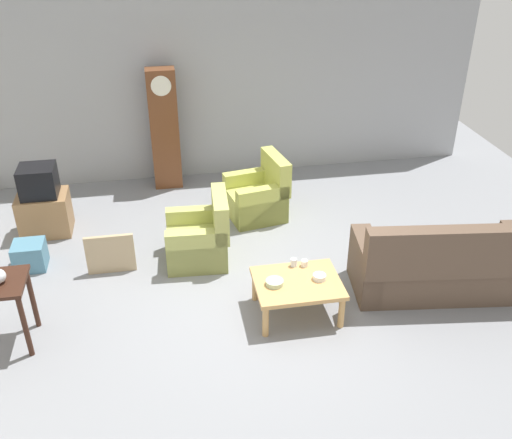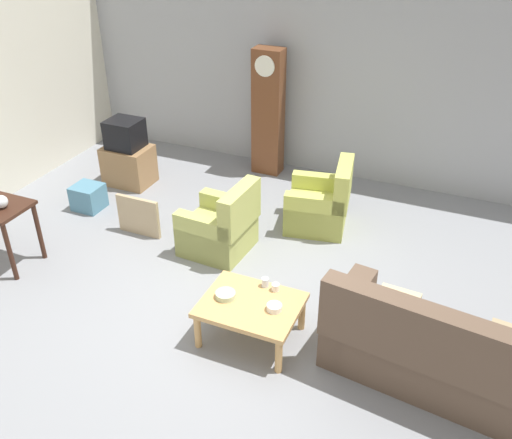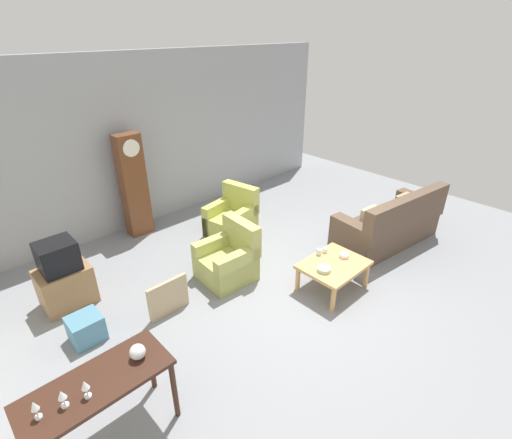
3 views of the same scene
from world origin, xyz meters
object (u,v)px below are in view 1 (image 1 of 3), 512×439
at_px(cup_blue_rimmed, 294,262).
at_px(coffee_table_wood, 297,286).
at_px(couch_floral, 445,266).
at_px(armchair_olive_near, 200,239).
at_px(tv_crt, 38,181).
at_px(armchair_olive_far, 258,197).
at_px(framed_picture_leaning, 110,254).
at_px(tv_stand_cabinet, 45,213).
at_px(storage_box_blue, 30,255).
at_px(bowl_shallow_green, 275,282).
at_px(cup_white_porcelain, 304,263).
at_px(grandfather_clock, 165,129).
at_px(bowl_white_stacked, 319,277).

bearing_deg(cup_blue_rimmed, coffee_table_wood, -95.07).
relative_size(couch_floral, cup_blue_rimmed, 22.91).
distance_m(couch_floral, armchair_olive_near, 3.03).
bearing_deg(tv_crt, coffee_table_wood, -38.02).
xyz_separation_m(armchair_olive_far, framed_picture_leaning, (-2.09, -1.12, -0.04)).
height_order(tv_crt, framed_picture_leaning, tv_crt).
relative_size(couch_floral, tv_stand_cabinet, 3.23).
xyz_separation_m(coffee_table_wood, tv_crt, (-3.04, 2.38, 0.42)).
xyz_separation_m(armchair_olive_near, storage_box_blue, (-2.16, 0.21, -0.13)).
height_order(tv_crt, bowl_shallow_green, tv_crt).
height_order(armchair_olive_near, bowl_shallow_green, armchair_olive_near).
bearing_deg(armchair_olive_far, couch_floral, -50.49).
distance_m(tv_stand_cabinet, tv_crt, 0.50).
distance_m(cup_white_porcelain, bowl_shallow_green, 0.51).
bearing_deg(bowl_shallow_green, armchair_olive_far, 84.00).
bearing_deg(armchair_olive_near, cup_blue_rimmed, -44.77).
xyz_separation_m(armchair_olive_near, bowl_shallow_green, (0.70, -1.31, 0.16)).
bearing_deg(bowl_shallow_green, armchair_olive_near, 118.37).
xyz_separation_m(armchair_olive_near, tv_crt, (-2.07, 1.09, 0.49)).
distance_m(armchair_olive_far, coffee_table_wood, 2.32).
bearing_deg(storage_box_blue, grandfather_clock, 48.48).
xyz_separation_m(armchair_olive_near, cup_blue_rimmed, (1.00, -0.99, 0.18)).
bearing_deg(storage_box_blue, armchair_olive_far, 14.86).
xyz_separation_m(tv_stand_cabinet, cup_white_porcelain, (3.19, -2.10, 0.18)).
relative_size(couch_floral, grandfather_clock, 1.14).
xyz_separation_m(cup_white_porcelain, bowl_white_stacked, (0.10, -0.28, -0.01)).
xyz_separation_m(grandfather_clock, tv_crt, (-1.76, -1.20, -0.17)).
distance_m(grandfather_clock, storage_box_blue, 2.90).
bearing_deg(tv_stand_cabinet, cup_white_porcelain, -33.33).
height_order(tv_stand_cabinet, framed_picture_leaning, tv_stand_cabinet).
bearing_deg(bowl_white_stacked, armchair_olive_far, 96.57).
relative_size(cup_blue_rimmed, bowl_white_stacked, 0.65).
xyz_separation_m(framed_picture_leaning, cup_blue_rimmed, (2.13, -0.90, 0.22)).
xyz_separation_m(tv_crt, storage_box_blue, (-0.09, -0.88, -0.62)).
bearing_deg(armchair_olive_near, coffee_table_wood, -53.10).
bearing_deg(grandfather_clock, tv_stand_cabinet, -145.62).
xyz_separation_m(armchair_olive_far, tv_stand_cabinet, (-3.02, 0.06, -0.01)).
height_order(couch_floral, armchair_olive_near, couch_floral).
relative_size(armchair_olive_far, bowl_shallow_green, 4.61).
height_order(coffee_table_wood, grandfather_clock, grandfather_clock).
bearing_deg(bowl_white_stacked, framed_picture_leaning, 152.78).
distance_m(tv_stand_cabinet, framed_picture_leaning, 1.50).
height_order(storage_box_blue, cup_blue_rimmed, cup_blue_rimmed).
bearing_deg(tv_crt, cup_blue_rimmed, -34.08).
xyz_separation_m(framed_picture_leaning, storage_box_blue, (-1.03, 0.29, -0.09)).
height_order(armchair_olive_near, storage_box_blue, armchair_olive_near).
height_order(tv_stand_cabinet, cup_blue_rimmed, tv_stand_cabinet).
distance_m(armchair_olive_far, cup_white_porcelain, 2.06).
bearing_deg(armchair_olive_near, grandfather_clock, 97.83).
height_order(armchair_olive_far, coffee_table_wood, armchair_olive_far).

